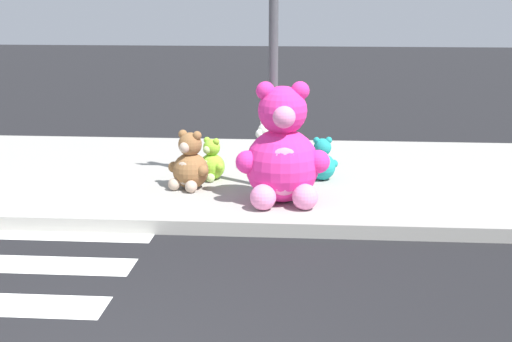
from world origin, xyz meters
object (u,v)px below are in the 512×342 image
at_px(plush_lime, 211,163).
at_px(plush_white, 267,150).
at_px(plush_brown, 190,166).
at_px(sign_pole, 273,45).
at_px(plush_pink_large, 282,155).
at_px(plush_teal, 322,162).

xyz_separation_m(plush_lime, plush_white, (0.66, 0.53, 0.06)).
xyz_separation_m(plush_brown, plush_white, (0.85, 0.99, -0.01)).
bearing_deg(plush_white, plush_lime, -141.20).
height_order(plush_brown, plush_white, plush_brown).
bearing_deg(plush_lime, plush_white, 38.80).
bearing_deg(sign_pole, plush_pink_large, -76.71).
bearing_deg(plush_pink_large, sign_pole, 103.29).
distance_m(sign_pole, plush_teal, 1.66).
relative_size(plush_brown, plush_lime, 1.32).
xyz_separation_m(plush_pink_large, plush_lime, (-0.93, 0.96, -0.33)).
bearing_deg(plush_brown, plush_teal, 19.85).
height_order(plush_pink_large, plush_brown, plush_pink_large).
relative_size(sign_pole, plush_pink_large, 2.38).
distance_m(sign_pole, plush_brown, 1.73).
relative_size(sign_pole, plush_white, 4.75).
bearing_deg(plush_white, sign_pole, -81.57).
height_order(plush_teal, plush_white, plush_white).
bearing_deg(plush_brown, sign_pole, 5.17).
bearing_deg(sign_pole, plush_lime, 154.90).
relative_size(plush_pink_large, plush_teal, 2.47).
distance_m(plush_lime, plush_white, 0.85).
height_order(sign_pole, plush_pink_large, sign_pole).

